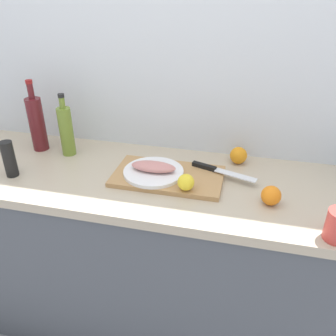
{
  "coord_description": "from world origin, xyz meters",
  "views": [
    {
      "loc": [
        0.41,
        -1.24,
        1.66
      ],
      "look_at": [
        0.11,
        0.01,
        0.95
      ],
      "focal_mm": 37.49,
      "sensor_mm": 36.0,
      "label": 1
    }
  ],
  "objects": [
    {
      "name": "lemon_0",
      "position": [
        0.2,
        -0.09,
        0.95
      ],
      "size": [
        0.07,
        0.07,
        0.07
      ],
      "primitive_type": "sphere",
      "color": "yellow",
      "rests_on": "cutting_board"
    },
    {
      "name": "kitchen_counter",
      "position": [
        0.0,
        0.0,
        0.45
      ],
      "size": [
        2.0,
        0.6,
        0.9
      ],
      "color": "#4C5159",
      "rests_on": "ground_plane"
    },
    {
      "name": "orange_1",
      "position": [
        0.39,
        0.22,
        0.94
      ],
      "size": [
        0.08,
        0.08,
        0.08
      ],
      "primitive_type": "sphere",
      "color": "orange",
      "rests_on": "kitchen_counter"
    },
    {
      "name": "ground_plane",
      "position": [
        0.0,
        0.0,
        0.0
      ],
      "size": [
        12.0,
        12.0,
        0.0
      ],
      "primitive_type": "plane",
      "color": "slate"
    },
    {
      "name": "orange_0",
      "position": [
        0.53,
        -0.08,
        0.94
      ],
      "size": [
        0.07,
        0.07,
        0.07
      ],
      "primitive_type": "sphere",
      "color": "orange",
      "rests_on": "kitchen_counter"
    },
    {
      "name": "chef_knife",
      "position": [
        0.3,
        0.08,
        0.93
      ],
      "size": [
        0.28,
        0.12,
        0.02
      ],
      "rotation": [
        0.0,
        0.0,
        -0.32
      ],
      "color": "silver",
      "rests_on": "cutting_board"
    },
    {
      "name": "pepper_mill",
      "position": [
        -0.55,
        -0.12,
        0.98
      ],
      "size": [
        0.05,
        0.05,
        0.16
      ],
      "primitive_type": "cylinder",
      "color": "black",
      "rests_on": "kitchen_counter"
    },
    {
      "name": "cutting_board",
      "position": [
        0.11,
        0.01,
        0.91
      ],
      "size": [
        0.46,
        0.26,
        0.02
      ],
      "primitive_type": "cube",
      "color": "tan",
      "rests_on": "kitchen_counter"
    },
    {
      "name": "wine_bottle",
      "position": [
        -0.57,
        0.14,
        1.04
      ],
      "size": [
        0.07,
        0.07,
        0.34
      ],
      "color": "#59191E",
      "rests_on": "kitchen_counter"
    },
    {
      "name": "olive_oil_bottle",
      "position": [
        -0.41,
        0.12,
        1.02
      ],
      "size": [
        0.06,
        0.06,
        0.3
      ],
      "color": "olive",
      "rests_on": "kitchen_counter"
    },
    {
      "name": "white_plate",
      "position": [
        0.05,
        -0.0,
        0.93
      ],
      "size": [
        0.25,
        0.25,
        0.01
      ],
      "primitive_type": "cylinder",
      "color": "white",
      "rests_on": "cutting_board"
    },
    {
      "name": "fish_fillet",
      "position": [
        0.05,
        -0.0,
        0.95
      ],
      "size": [
        0.19,
        0.08,
        0.04
      ],
      "primitive_type": "ellipsoid",
      "color": "tan",
      "rests_on": "white_plate"
    },
    {
      "name": "back_wall",
      "position": [
        0.0,
        0.33,
        1.25
      ],
      "size": [
        3.2,
        0.05,
        2.5
      ],
      "primitive_type": "cube",
      "color": "silver",
      "rests_on": "ground_plane"
    }
  ]
}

